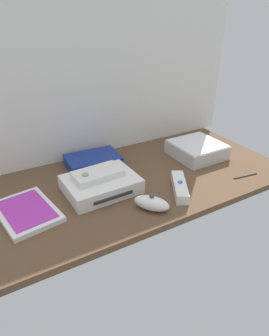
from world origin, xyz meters
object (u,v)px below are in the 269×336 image
Objects in this scene: remote_nunchuk at (152,203)px; remote_classic_pad at (98,175)px; game_console at (101,184)px; mini_computer at (197,149)px; game_case at (27,212)px; remote_wand at (180,187)px; stylus_pen at (246,175)px; network_router at (93,161)px.

remote_classic_pad reaches higher than remote_nunchuk.
remote_nunchuk reaches higher than game_console.
game_case is (-62.28, -4.77, -1.88)cm from mini_computer.
game_case is 1.43× the size of remote_wand.
mini_computer is 1.89× the size of stylus_pen.
game_case is at bearing 116.57° from remote_nunchuk.
mini_computer is 62.50cm from game_case.
mini_computer is at bearing 69.09° from remote_wand.
game_case is 67.95cm from stylus_pen.
network_router is (-35.78, 12.41, -0.94)cm from mini_computer.
remote_classic_pad is at bearing -103.70° from network_router.
remote_wand is 1.37× the size of remote_nunchuk.
remote_nunchuk is 0.72× the size of remote_classic_pad.
network_router is at bearing 59.11° from remote_nunchuk.
game_console reaches higher than stylus_pen.
game_case is at bearing -175.62° from mini_computer.
remote_classic_pad is 1.64× the size of stylus_pen.
stylus_pen is (3.98, -19.82, -2.29)cm from mini_computer.
mini_computer is 37.88cm from network_router.
game_console is at bearing -6.80° from game_case.
network_router is at bearing 24.42° from game_case.
mini_computer is 1.17× the size of remote_wand.
game_console is 3.30cm from remote_classic_pad.
remote_classic_pad is 47.89cm from stylus_pen.
game_console is at bearing -47.82° from remote_classic_pad.
remote_classic_pad is at bearing 80.64° from remote_nunchuk.
remote_nunchuk is at bearing -64.10° from game_console.
remote_nunchuk reaches higher than game_case.
remote_wand is 1.62× the size of stylus_pen.
stylus_pen is at bearing -37.27° from remote_nunchuk.
game_console reaches higher than game_case.
network_router is at bearing 149.08° from remote_wand.
game_case is at bearing -143.37° from network_router.
mini_computer reaches higher than remote_nunchuk.
game_console is 1.46× the size of remote_wand.
remote_nunchuk is at bearing -133.69° from remote_wand.
network_router and remote_wand have the same top height.
remote_nunchuk is (29.93, -14.88, 1.28)cm from game_case.
game_console is 1.25× the size of mini_computer.
stylus_pen is at bearing -78.65° from mini_computer.
remote_wand is (-20.11, -16.15, -1.13)cm from mini_computer.
game_console is 1.44× the size of remote_classic_pad.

